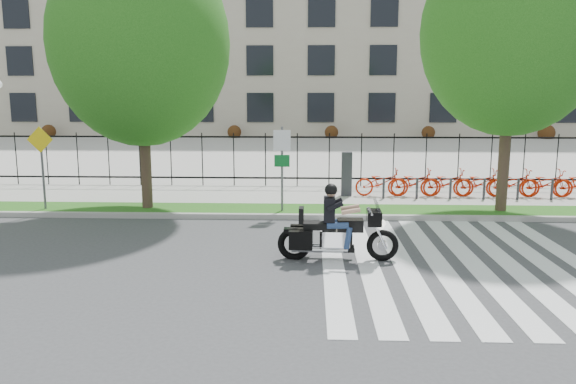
{
  "coord_description": "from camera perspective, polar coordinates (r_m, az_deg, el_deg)",
  "views": [
    {
      "loc": [
        1.71,
        -11.78,
        3.57
      ],
      "look_at": [
        1.1,
        3.0,
        0.99
      ],
      "focal_mm": 35.0,
      "sensor_mm": 36.0,
      "label": 1
    }
  ],
  "objects": [
    {
      "name": "iron_fence",
      "position": [
        21.19,
        -2.3,
        3.31
      ],
      "size": [
        30.0,
        0.06,
        2.0
      ],
      "primitive_type": null,
      "color": "black",
      "rests_on": "sidewalk"
    },
    {
      "name": "curb",
      "position": [
        16.35,
        -3.72,
        -2.48
      ],
      "size": [
        60.0,
        0.2,
        0.15
      ],
      "primitive_type": "cube",
      "color": "#9A9891",
      "rests_on": "ground"
    },
    {
      "name": "street_tree_2",
      "position": [
        17.77,
        21.82,
        14.87
      ],
      "size": [
        5.16,
        5.16,
        8.15
      ],
      "color": "#3D2921",
      "rests_on": "grass_verge"
    },
    {
      "name": "lamp_post_right",
      "position": [
        25.19,
        21.8,
        8.36
      ],
      "size": [
        1.06,
        0.7,
        4.25
      ],
      "color": "black",
      "rests_on": "ground"
    },
    {
      "name": "plaza",
      "position": [
        36.99,
        -0.32,
        4.42
      ],
      "size": [
        80.0,
        34.0,
        0.1
      ],
      "primitive_type": "cube",
      "color": "#A3A098",
      "rests_on": "ground"
    },
    {
      "name": "crosswalk_stripes",
      "position": [
        12.7,
        16.57,
        -6.85
      ],
      "size": [
        5.7,
        8.0,
        0.01
      ],
      "primitive_type": null,
      "color": "silver",
      "rests_on": "ground"
    },
    {
      "name": "sign_pole_regulatory",
      "position": [
        16.49,
        -0.61,
        3.5
      ],
      "size": [
        0.5,
        0.09,
        2.5
      ],
      "color": "#59595B",
      "rests_on": "grass_verge"
    },
    {
      "name": "sidewalk",
      "position": [
        19.62,
        -2.69,
        -0.39
      ],
      "size": [
        60.0,
        3.5,
        0.15
      ],
      "primitive_type": "cube",
      "color": "#A3A098",
      "rests_on": "ground"
    },
    {
      "name": "grass_verge",
      "position": [
        17.18,
        -3.42,
        -1.88
      ],
      "size": [
        60.0,
        1.5,
        0.15
      ],
      "primitive_type": "cube",
      "color": "#1C5615",
      "rests_on": "ground"
    },
    {
      "name": "motorcycle_rider",
      "position": [
        12.23,
        5.03,
        -3.84
      ],
      "size": [
        2.64,
        0.78,
        2.03
      ],
      "color": "black",
      "rests_on": "ground"
    },
    {
      "name": "street_tree_1",
      "position": [
        17.53,
        -14.75,
        14.41
      ],
      "size": [
        5.26,
        5.26,
        7.93
      ],
      "color": "#3D2921",
      "rests_on": "grass_verge"
    },
    {
      "name": "office_building",
      "position": [
        57.08,
        0.63,
        16.32
      ],
      "size": [
        60.0,
        21.9,
        20.15
      ],
      "color": "#AD9F8C",
      "rests_on": "ground"
    },
    {
      "name": "ground",
      "position": [
        12.43,
        -5.7,
        -6.87
      ],
      "size": [
        120.0,
        120.0,
        0.0
      ],
      "primitive_type": "plane",
      "color": "#3C3C3F",
      "rests_on": "ground"
    },
    {
      "name": "sign_pole_warning",
      "position": [
        18.33,
        -23.76,
        3.32
      ],
      "size": [
        0.78,
        0.09,
        2.49
      ],
      "color": "#59595B",
      "rests_on": "grass_verge"
    },
    {
      "name": "bike_share_station",
      "position": [
        20.18,
        20.2,
        0.88
      ],
      "size": [
        9.97,
        0.85,
        1.5
      ],
      "color": "#2D2D33",
      "rests_on": "sidewalk"
    }
  ]
}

